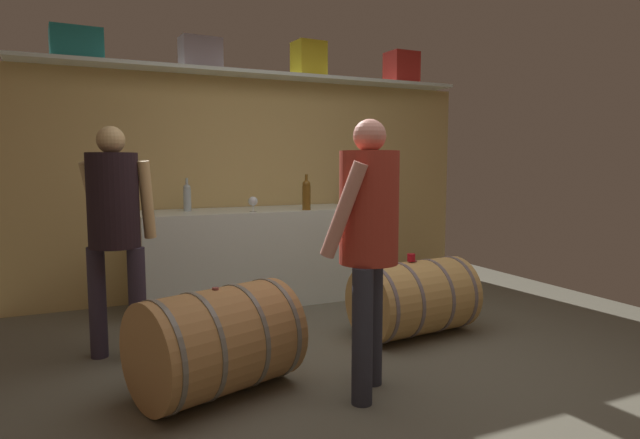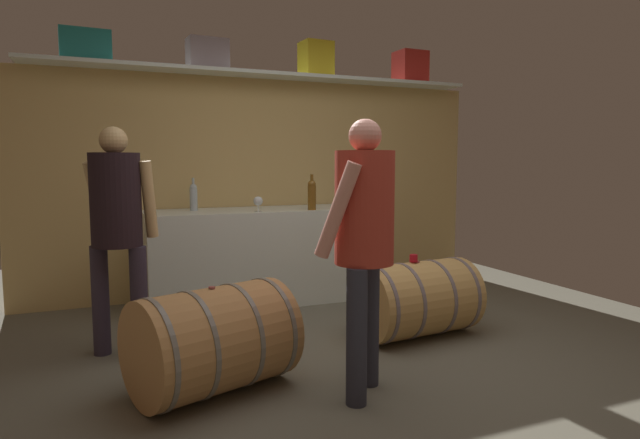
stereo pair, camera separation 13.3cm
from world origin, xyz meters
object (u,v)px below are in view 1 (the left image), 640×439
object	(u,v)px
toolcase_red	(401,68)
toolcase_yellow	(309,59)
work_cabinet	(252,256)
wine_barrel_far	(216,341)
toolcase_teal	(76,44)
wine_barrel_near	(414,298)
wine_glass	(253,202)
winemaker_pouring	(114,218)
wine_bottle_clear	(187,197)
wine_bottle_amber	(306,194)
tasting_cup	(411,258)
visitor_tasting	(368,228)
toolcase_grey	(201,53)

from	to	relation	value
toolcase_red	toolcase_yellow	bearing A→B (deg)	178.28
work_cabinet	wine_barrel_far	world-z (taller)	work_cabinet
toolcase_teal	wine_barrel_far	bearing A→B (deg)	-77.10
toolcase_teal	wine_barrel_near	world-z (taller)	toolcase_teal
wine_barrel_near	wine_barrel_far	xyz separation A→B (m)	(-1.57, -0.40, 0.02)
toolcase_red	wine_barrel_near	distance (m)	2.75
wine_glass	winemaker_pouring	world-z (taller)	winemaker_pouring
wine_barrel_near	winemaker_pouring	xyz separation A→B (m)	(-2.02, 0.41, 0.64)
toolcase_red	work_cabinet	xyz separation A→B (m)	(-1.74, -0.25, -1.84)
toolcase_teal	wine_barrel_far	world-z (taller)	toolcase_teal
toolcase_yellow	wine_bottle_clear	distance (m)	1.79
toolcase_yellow	work_cabinet	distance (m)	1.98
toolcase_teal	wine_barrel_near	distance (m)	3.36
wine_bottle_amber	wine_glass	bearing A→B (deg)	178.88
toolcase_yellow	wine_bottle_amber	xyz separation A→B (m)	(-0.24, -0.50, -1.27)
wine_barrel_near	wine_barrel_far	size ratio (longest dim) A/B	0.93
tasting_cup	wine_bottle_amber	bearing A→B (deg)	106.08
work_cabinet	wine_barrel_far	xyz separation A→B (m)	(-0.77, -1.80, -0.13)
work_cabinet	visitor_tasting	distance (m)	2.20
toolcase_yellow	visitor_tasting	size ratio (longest dim) A/B	0.22
wine_glass	tasting_cup	size ratio (longest dim) A/B	2.26
wine_barrel_far	tasting_cup	world-z (taller)	tasting_cup
toolcase_red	visitor_tasting	world-z (taller)	toolcase_red
toolcase_red	winemaker_pouring	distance (m)	3.48
tasting_cup	winemaker_pouring	xyz separation A→B (m)	(-1.99, 0.41, 0.34)
toolcase_grey	wine_barrel_far	bearing A→B (deg)	-105.42
wine_bottle_amber	wine_barrel_near	bearing A→B (deg)	-72.54
tasting_cup	wine_glass	bearing A→B (deg)	125.29
work_cabinet	wine_glass	size ratio (longest dim) A/B	14.90
toolcase_teal	toolcase_yellow	xyz separation A→B (m)	(2.05, 0.00, 0.04)
toolcase_yellow	wine_bottle_clear	xyz separation A→B (m)	(-1.23, -0.16, -1.29)
toolcase_red	winemaker_pouring	world-z (taller)	toolcase_red
wine_bottle_amber	visitor_tasting	distance (m)	1.95
toolcase_teal	winemaker_pouring	xyz separation A→B (m)	(0.16, -1.25, -1.30)
toolcase_yellow	wine_glass	size ratio (longest dim) A/B	2.51
toolcase_grey	work_cabinet	xyz separation A→B (m)	(0.37, -0.25, -1.81)
wine_glass	toolcase_yellow	bearing A→B (deg)	33.56
toolcase_teal	toolcase_grey	size ratio (longest dim) A/B	1.12
toolcase_grey	wine_barrel_near	xyz separation A→B (m)	(1.17, -1.66, -1.96)
toolcase_teal	toolcase_grey	distance (m)	1.01
wine_glass	winemaker_pouring	size ratio (longest dim) A/B	0.09
toolcase_grey	wine_barrel_far	world-z (taller)	toolcase_grey
toolcase_grey	work_cabinet	bearing A→B (deg)	-38.42
wine_bottle_clear	visitor_tasting	world-z (taller)	visitor_tasting
toolcase_grey	work_cabinet	size ratio (longest dim) A/B	0.18
wine_bottle_clear	winemaker_pouring	distance (m)	1.28
work_cabinet	winemaker_pouring	world-z (taller)	winemaker_pouring
wine_bottle_amber	toolcase_red	bearing A→B (deg)	20.84
wine_barrel_far	toolcase_teal	bearing A→B (deg)	87.51
toolcase_teal	wine_bottle_clear	size ratio (longest dim) A/B	1.36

